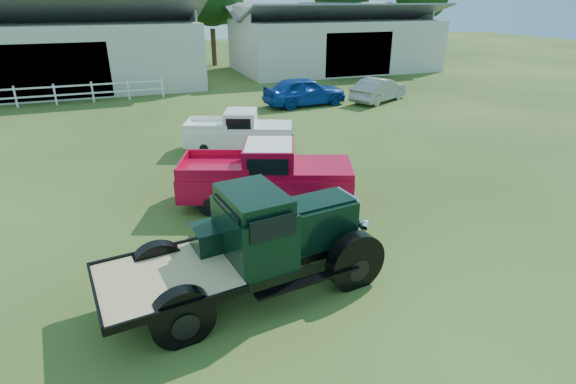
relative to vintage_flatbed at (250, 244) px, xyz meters
name	(u,v)px	position (x,y,z in m)	size (l,w,h in m)	color
ground	(298,251)	(1.51, 1.13, -1.12)	(120.00, 120.00, 0.00)	#2B3B16
shed_left	(57,45)	(-5.49, 27.13, 1.68)	(18.80, 10.20, 5.60)	#9B9B9B
shed_right	(334,37)	(15.51, 28.13, 1.48)	(16.80, 9.20, 5.20)	#9B9B9B
fence_rail	(36,96)	(-6.49, 21.13, -0.52)	(14.20, 0.16, 1.20)	white
tree_c	(212,12)	(6.51, 34.13, 3.38)	(5.40, 5.40, 9.00)	black
tree_d	(340,5)	(19.51, 35.13, 3.88)	(6.00, 6.00, 10.00)	black
tree_e	(421,8)	(27.51, 33.13, 3.63)	(5.70, 5.70, 9.50)	black
vintage_flatbed	(250,244)	(0.00, 0.00, 0.00)	(5.66, 2.24, 2.24)	black
red_pickup	(266,174)	(1.66, 4.04, -0.18)	(5.17, 1.99, 1.89)	#BA072A
white_pickup	(239,131)	(2.21, 9.24, -0.32)	(4.35, 1.69, 1.60)	white
misc_car_blue	(305,91)	(7.85, 16.00, -0.31)	(1.90, 4.73, 1.61)	navy
misc_car_grey	(379,90)	(12.34, 15.39, -0.43)	(1.46, 4.19, 1.38)	gray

